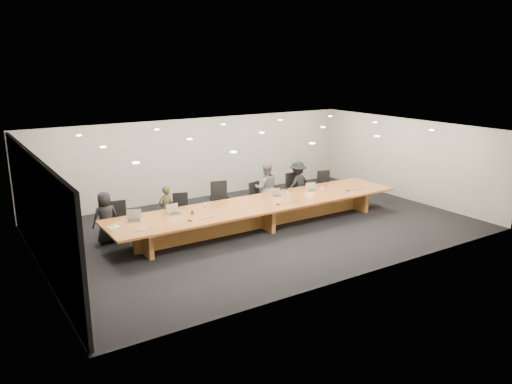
# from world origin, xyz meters

# --- Properties ---
(ground) EXTENTS (12.00, 12.00, 0.00)m
(ground) POSITION_xyz_m (0.00, 0.00, 0.00)
(ground) COLOR black
(ground) RESTS_ON ground
(back_wall) EXTENTS (12.00, 0.02, 2.80)m
(back_wall) POSITION_xyz_m (0.00, 4.00, 1.40)
(back_wall) COLOR beige
(back_wall) RESTS_ON ground
(left_wall_panel) EXTENTS (0.08, 7.84, 2.74)m
(left_wall_panel) POSITION_xyz_m (-5.94, 0.00, 1.37)
(left_wall_panel) COLOR black
(left_wall_panel) RESTS_ON ground
(conference_table) EXTENTS (9.00, 1.80, 0.75)m
(conference_table) POSITION_xyz_m (0.00, 0.00, 0.52)
(conference_table) COLOR brown
(conference_table) RESTS_ON ground
(chair_far_left) EXTENTS (0.60, 0.60, 1.04)m
(chair_far_left) POSITION_xyz_m (-3.73, 1.34, 0.52)
(chair_far_left) COLOR black
(chair_far_left) RESTS_ON ground
(chair_left) EXTENTS (0.66, 0.66, 1.04)m
(chair_left) POSITION_xyz_m (-1.98, 1.16, 0.52)
(chair_left) COLOR black
(chair_left) RESTS_ON ground
(chair_mid_left) EXTENTS (0.73, 0.73, 1.21)m
(chair_mid_left) POSITION_xyz_m (-0.67, 1.19, 0.60)
(chair_mid_left) COLOR black
(chair_mid_left) RESTS_ON ground
(chair_mid_right) EXTENTS (0.63, 0.63, 1.03)m
(chair_mid_right) POSITION_xyz_m (0.67, 1.18, 0.51)
(chair_mid_right) COLOR black
(chair_mid_right) RESTS_ON ground
(chair_right) EXTENTS (0.61, 0.61, 1.15)m
(chair_right) POSITION_xyz_m (2.12, 1.16, 0.57)
(chair_right) COLOR black
(chair_right) RESTS_ON ground
(chair_far_right) EXTENTS (0.69, 0.69, 1.06)m
(chair_far_right) POSITION_xyz_m (3.40, 1.17, 0.53)
(chair_far_right) COLOR black
(chair_far_right) RESTS_ON ground
(person_a) EXTENTS (0.71, 0.49, 1.39)m
(person_a) POSITION_xyz_m (-4.15, 1.19, 0.70)
(person_a) COLOR black
(person_a) RESTS_ON ground
(person_b) EXTENTS (0.56, 0.44, 1.34)m
(person_b) POSITION_xyz_m (-2.45, 1.18, 0.67)
(person_b) COLOR #322F1B
(person_b) RESTS_ON ground
(person_c) EXTENTS (0.95, 0.85, 1.60)m
(person_c) POSITION_xyz_m (0.96, 1.20, 0.80)
(person_c) COLOR #515153
(person_c) RESTS_ON ground
(person_d) EXTENTS (1.06, 0.73, 1.51)m
(person_d) POSITION_xyz_m (2.21, 1.19, 0.76)
(person_d) COLOR black
(person_d) RESTS_ON ground
(laptop_a) EXTENTS (0.44, 0.38, 0.29)m
(laptop_a) POSITION_xyz_m (-3.68, 0.32, 0.90)
(laptop_a) COLOR #B7A58B
(laptop_a) RESTS_ON conference_table
(laptop_b) EXTENTS (0.37, 0.28, 0.27)m
(laptop_b) POSITION_xyz_m (-2.56, 0.32, 0.89)
(laptop_b) COLOR tan
(laptop_b) RESTS_ON conference_table
(laptop_d) EXTENTS (0.33, 0.26, 0.23)m
(laptop_d) POSITION_xyz_m (0.78, 0.33, 0.87)
(laptop_d) COLOR tan
(laptop_d) RESTS_ON conference_table
(laptop_e) EXTENTS (0.37, 0.31, 0.24)m
(laptop_e) POSITION_xyz_m (2.07, 0.28, 0.87)
(laptop_e) COLOR #BDAE90
(laptop_e) RESTS_ON conference_table
(water_bottle) EXTENTS (0.08, 0.08, 0.19)m
(water_bottle) POSITION_xyz_m (-1.69, 0.24, 0.84)
(water_bottle) COLOR silver
(water_bottle) RESTS_ON conference_table
(amber_mug) EXTENTS (0.10, 0.10, 0.11)m
(amber_mug) POSITION_xyz_m (-2.17, 0.06, 0.80)
(amber_mug) COLOR brown
(amber_mug) RESTS_ON conference_table
(paper_cup_near) EXTENTS (0.08, 0.08, 0.09)m
(paper_cup_near) POSITION_xyz_m (1.13, 0.27, 0.80)
(paper_cup_near) COLOR silver
(paper_cup_near) RESTS_ON conference_table
(paper_cup_far) EXTENTS (0.07, 0.07, 0.08)m
(paper_cup_far) POSITION_xyz_m (2.40, 0.17, 0.79)
(paper_cup_far) COLOR white
(paper_cup_far) RESTS_ON conference_table
(notepad) EXTENTS (0.32, 0.28, 0.02)m
(notepad) POSITION_xyz_m (-4.27, 0.13, 0.76)
(notepad) COLOR silver
(notepad) RESTS_ON conference_table
(lime_gadget) EXTENTS (0.15, 0.10, 0.02)m
(lime_gadget) POSITION_xyz_m (-4.28, 0.13, 0.78)
(lime_gadget) COLOR #55D338
(lime_gadget) RESTS_ON notepad
(av_box) EXTENTS (0.18, 0.14, 0.03)m
(av_box) POSITION_xyz_m (-3.78, -0.47, 0.76)
(av_box) COLOR silver
(av_box) RESTS_ON conference_table
(mic_left) EXTENTS (0.14, 0.14, 0.03)m
(mic_left) POSITION_xyz_m (-2.47, -0.42, 0.77)
(mic_left) COLOR black
(mic_left) RESTS_ON conference_table
(mic_center) EXTENTS (0.15, 0.15, 0.03)m
(mic_center) POSITION_xyz_m (0.26, -0.43, 0.77)
(mic_center) COLOR black
(mic_center) RESTS_ON conference_table
(mic_right) EXTENTS (0.17, 0.17, 0.03)m
(mic_right) POSITION_xyz_m (3.02, -0.33, 0.77)
(mic_right) COLOR black
(mic_right) RESTS_ON conference_table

